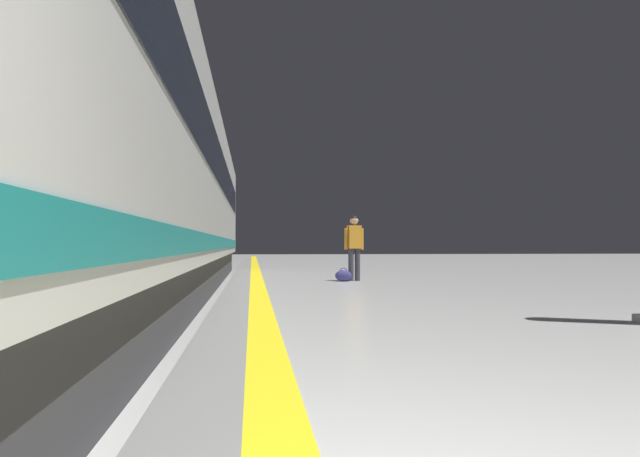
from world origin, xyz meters
name	(u,v)px	position (x,y,z in m)	size (l,w,h in m)	color
safety_line_strip	(260,301)	(-0.80, 10.00, 0.00)	(0.36, 80.00, 0.01)	yellow
tactile_edge_band	(237,301)	(-1.18, 10.00, 0.00)	(0.73, 80.00, 0.01)	slate
high_speed_train	(117,145)	(-3.02, 9.16, 2.50)	(2.94, 29.16, 4.97)	#38383D
passenger_near	(354,243)	(1.78, 15.56, 1.01)	(0.53, 0.28, 1.74)	#383842
duffel_bag_near	(343,276)	(1.46, 15.37, 0.15)	(0.44, 0.26, 0.36)	navy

